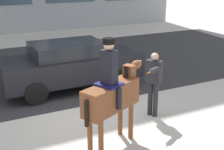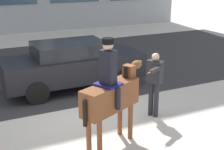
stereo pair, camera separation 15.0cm
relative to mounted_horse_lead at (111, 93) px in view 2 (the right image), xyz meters
The scene contains 5 objects.
ground_plane 2.14m from the mounted_horse_lead, 88.37° to the left, with size 80.00×80.00×0.00m, color beige.
road_surface 6.61m from the mounted_horse_lead, 89.56° to the left, with size 24.10×8.50×0.01m.
mounted_horse_lead is the anchor object (origin of this frame).
pedestrian_bystander 1.84m from the mounted_horse_lead, 26.97° to the left, with size 0.75×0.73×1.74m.
street_car_near_lane 3.87m from the mounted_horse_lead, 83.74° to the left, with size 4.54×1.86×1.56m.
Camera 2 is at (-2.70, -7.32, 3.68)m, focal length 50.00 mm.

